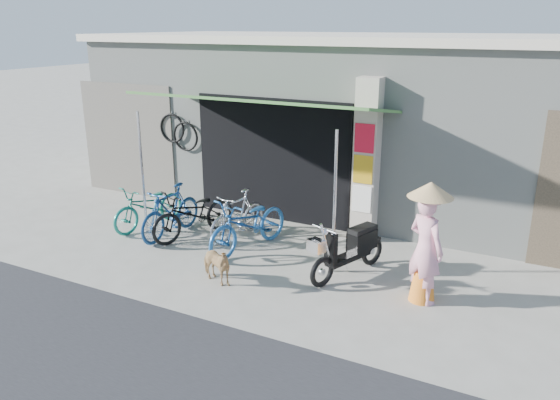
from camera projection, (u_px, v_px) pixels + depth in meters
The scene contains 13 objects.
ground at pixel (263, 278), 8.73m from camera, with size 80.00×80.00×0.00m, color #A39F94.
bicycle_shop at pixel (369, 118), 12.48m from camera, with size 12.30×5.30×3.66m.
shop_pillar at pixel (367, 161), 9.97m from camera, with size 0.42×0.44×3.00m.
awning at pixel (261, 104), 9.73m from camera, with size 4.60×1.88×2.72m.
neighbour_left at pixel (128, 140), 12.70m from camera, with size 2.60×0.06×2.60m, color #6B665B.
bike_teal at pixel (149, 206), 10.79m from camera, with size 0.59×1.69×0.89m, color #1A7764.
bike_blue at pixel (171, 211), 10.33m from camera, with size 0.46×1.64×0.99m, color navy.
bike_black at pixel (194, 214), 10.27m from camera, with size 0.63×1.81×0.95m, color black.
bike_silver at pixel (238, 215), 10.23m from camera, with size 0.43×1.53×0.92m, color #BABABF.
bike_navy at pixel (249, 224), 9.68m from camera, with size 0.66×1.90×1.00m, color #225C9E.
street_dog at pixel (215, 264), 8.49m from camera, with size 0.34×0.74×0.62m, color tan.
moped at pixel (350, 249), 8.73m from camera, with size 0.78×1.64×0.97m.
nun at pixel (426, 244), 7.77m from camera, with size 0.71×0.64×1.82m.
Camera 1 is at (3.87, -6.92, 3.89)m, focal length 35.00 mm.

